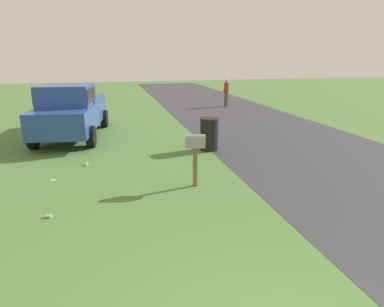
{
  "coord_description": "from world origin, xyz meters",
  "views": [
    {
      "loc": [
        -2.18,
        1.57,
        3.17
      ],
      "look_at": [
        4.46,
        -0.07,
        1.15
      ],
      "focal_mm": 31.61,
      "sensor_mm": 36.0,
      "label": 1
    }
  ],
  "objects_px": {
    "mailbox": "(195,145)",
    "pedestrian": "(226,91)",
    "trash_bin": "(209,134)",
    "pickup_truck": "(70,110)"
  },
  "relations": [
    {
      "from": "mailbox",
      "to": "trash_bin",
      "type": "relative_size",
      "value": 1.19
    },
    {
      "from": "mailbox",
      "to": "trash_bin",
      "type": "xyz_separation_m",
      "value": [
        3.1,
        -1.29,
        -0.49
      ]
    },
    {
      "from": "trash_bin",
      "to": "pedestrian",
      "type": "relative_size",
      "value": 0.65
    },
    {
      "from": "mailbox",
      "to": "pickup_truck",
      "type": "height_order",
      "value": "pickup_truck"
    },
    {
      "from": "mailbox",
      "to": "pedestrian",
      "type": "height_order",
      "value": "pedestrian"
    },
    {
      "from": "trash_bin",
      "to": "pedestrian",
      "type": "xyz_separation_m",
      "value": [
        9.38,
        -3.91,
        0.43
      ]
    },
    {
      "from": "trash_bin",
      "to": "mailbox",
      "type": "bearing_deg",
      "value": 157.44
    },
    {
      "from": "mailbox",
      "to": "pickup_truck",
      "type": "bearing_deg",
      "value": 41.95
    },
    {
      "from": "pedestrian",
      "to": "trash_bin",
      "type": "bearing_deg",
      "value": 121.31
    },
    {
      "from": "pickup_truck",
      "to": "trash_bin",
      "type": "xyz_separation_m",
      "value": [
        -3.02,
        -4.71,
        -0.55
      ]
    }
  ]
}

